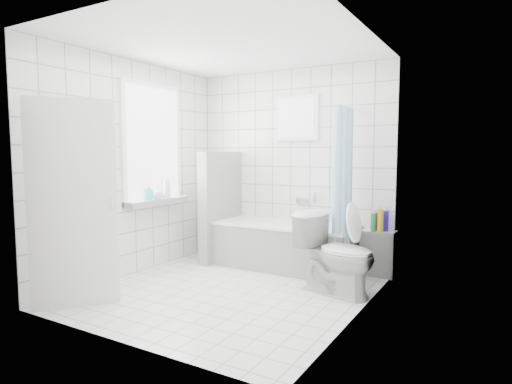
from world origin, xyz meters
The scene contains 19 objects.
ground centered at (0.00, 0.00, 0.00)m, with size 3.00×3.00×0.00m, color white.
ceiling centered at (0.00, 0.00, 2.60)m, with size 3.00×3.00×0.00m, color white.
wall_back centered at (0.00, 1.50, 1.30)m, with size 2.80×0.02×2.60m, color white.
wall_front centered at (0.00, -1.50, 1.30)m, with size 2.80×0.02×2.60m, color white.
wall_left centered at (-1.40, 0.00, 1.30)m, with size 0.02×3.00×2.60m, color white.
wall_right centered at (1.40, 0.00, 1.30)m, with size 0.02×3.00×2.60m, color white.
window_left centered at (-1.35, 0.30, 1.60)m, with size 0.01×0.90×1.40m, color white.
window_back centered at (0.10, 1.46, 1.95)m, with size 0.50×0.01×0.50m, color white.
window_sill centered at (-1.31, 0.30, 0.86)m, with size 0.18×1.02×0.08m, color white.
door centered at (-1.00, -1.17, 1.00)m, with size 0.04×0.80×2.00m, color silver.
bathtub centered at (0.10, 1.12, 0.29)m, with size 1.80×0.77×0.58m.
partition_wall centered at (-0.86, 1.07, 0.75)m, with size 0.15×0.85×1.50m, color white.
tiled_ledge centered at (1.24, 1.38, 0.28)m, with size 0.40×0.24×0.55m, color white.
toilet centered at (1.03, 0.47, 0.43)m, with size 0.48×0.84×0.86m, color silver.
curtain_rod centered at (0.94, 1.10, 2.00)m, with size 0.02×0.02×0.80m, color silver.
shower_curtain centered at (0.94, 0.97, 1.10)m, with size 0.14×0.48×1.78m, color #448FC7, non-canonical shape.
tub_faucet centered at (0.20, 1.46, 0.85)m, with size 0.18×0.06×0.06m, color silver.
sill_bottles centered at (-1.30, 0.34, 1.03)m, with size 0.15×0.45×0.32m.
ledge_bottles centered at (1.25, 1.34, 0.67)m, with size 0.19×0.17×0.28m.
Camera 1 is at (2.52, -3.76, 1.49)m, focal length 30.00 mm.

